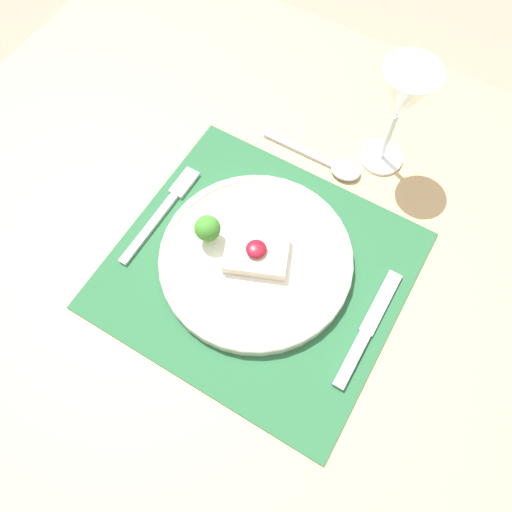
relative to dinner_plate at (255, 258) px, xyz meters
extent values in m
plane|color=gray|center=(0.01, -0.01, -0.79)|extent=(8.00, 8.00, 0.00)
cube|color=tan|center=(0.01, -0.01, -0.03)|extent=(1.22, 1.03, 0.03)
cylinder|color=tan|center=(-0.53, 0.44, -0.42)|extent=(0.06, 0.06, 0.74)
cube|color=#235633|center=(0.01, -0.01, -0.01)|extent=(0.41, 0.38, 0.00)
cylinder|color=silver|center=(0.00, 0.00, -0.01)|extent=(0.28, 0.28, 0.02)
torus|color=silver|center=(0.00, 0.00, 0.00)|extent=(0.28, 0.28, 0.01)
cube|color=beige|center=(0.00, 0.00, 0.01)|extent=(0.11, 0.09, 0.02)
ellipsoid|color=maroon|center=(0.00, 0.00, 0.03)|extent=(0.03, 0.03, 0.01)
cylinder|color=#84B256|center=(-0.07, -0.01, 0.01)|extent=(0.01, 0.01, 0.02)
sphere|color=#387A28|center=(-0.07, -0.01, 0.03)|extent=(0.04, 0.04, 0.04)
cube|color=#B2B2B7|center=(-0.16, -0.03, -0.01)|extent=(0.01, 0.14, 0.01)
cube|color=#B2B2B7|center=(-0.16, 0.06, -0.01)|extent=(0.02, 0.05, 0.01)
cube|color=#B2B2B7|center=(0.19, -0.06, -0.01)|extent=(0.02, 0.08, 0.01)
cube|color=#B2B2B7|center=(0.19, 0.03, -0.01)|extent=(0.02, 0.10, 0.00)
cube|color=#B2B2B7|center=(-0.04, 0.21, -0.01)|extent=(0.13, 0.01, 0.01)
ellipsoid|color=#B2B2B7|center=(0.04, 0.21, -0.01)|extent=(0.05, 0.04, 0.01)
cylinder|color=white|center=(0.08, 0.26, -0.01)|extent=(0.07, 0.07, 0.01)
cylinder|color=white|center=(0.08, 0.26, 0.04)|extent=(0.01, 0.01, 0.09)
cone|color=white|center=(0.08, 0.26, 0.13)|extent=(0.08, 0.08, 0.09)
camera|label=1|loc=(0.16, -0.26, 0.65)|focal=35.00mm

